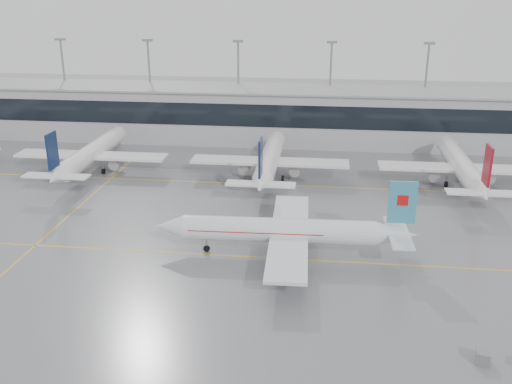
# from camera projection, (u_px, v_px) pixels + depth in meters

# --- Properties ---
(ground) EXTENTS (320.00, 320.00, 0.00)m
(ground) POSITION_uv_depth(u_px,v_px,m) (245.00, 257.00, 77.09)
(ground) COLOR slate
(ground) RESTS_ON ground
(taxi_line_main) EXTENTS (120.00, 0.25, 0.01)m
(taxi_line_main) POSITION_uv_depth(u_px,v_px,m) (245.00, 257.00, 77.09)
(taxi_line_main) COLOR gold
(taxi_line_main) RESTS_ON ground
(taxi_line_north) EXTENTS (120.00, 0.25, 0.01)m
(taxi_line_north) POSITION_uv_depth(u_px,v_px,m) (268.00, 185.00, 105.10)
(taxi_line_north) COLOR gold
(taxi_line_north) RESTS_ON ground
(taxi_line_cross) EXTENTS (0.25, 60.00, 0.01)m
(taxi_line_cross) POSITION_uv_depth(u_px,v_px,m) (79.00, 207.00, 94.46)
(taxi_line_cross) COLOR gold
(taxi_line_cross) RESTS_ON ground
(terminal) EXTENTS (180.00, 15.00, 12.00)m
(terminal) POSITION_uv_depth(u_px,v_px,m) (281.00, 116.00, 132.95)
(terminal) COLOR #9F9FA3
(terminal) RESTS_ON ground
(terminal_glass) EXTENTS (180.00, 0.20, 5.00)m
(terminal_glass) POSITION_uv_depth(u_px,v_px,m) (279.00, 116.00, 125.39)
(terminal_glass) COLOR black
(terminal_glass) RESTS_ON ground
(terminal_roof) EXTENTS (182.00, 16.00, 0.40)m
(terminal_roof) POSITION_uv_depth(u_px,v_px,m) (282.00, 89.00, 130.84)
(terminal_roof) COLOR gray
(terminal_roof) RESTS_ON ground
(light_masts) EXTENTS (156.40, 1.00, 22.60)m
(light_masts) POSITION_uv_depth(u_px,v_px,m) (284.00, 80.00, 136.05)
(light_masts) COLOR gray
(light_masts) RESTS_ON ground
(air_canada_jet) EXTENTS (35.36, 27.95, 11.00)m
(air_canada_jet) POSITION_uv_depth(u_px,v_px,m) (288.00, 231.00, 76.51)
(air_canada_jet) COLOR silver
(air_canada_jet) RESTS_ON ground
(parked_jet_b) EXTENTS (29.64, 36.96, 11.72)m
(parked_jet_b) POSITION_uv_depth(u_px,v_px,m) (91.00, 153.00, 111.21)
(parked_jet_b) COLOR white
(parked_jet_b) RESTS_ON ground
(parked_jet_c) EXTENTS (29.64, 36.96, 11.72)m
(parked_jet_c) POSITION_uv_depth(u_px,v_px,m) (270.00, 160.00, 107.29)
(parked_jet_c) COLOR white
(parked_jet_c) RESTS_ON ground
(parked_jet_d) EXTENTS (29.64, 36.96, 11.72)m
(parked_jet_d) POSITION_uv_depth(u_px,v_px,m) (461.00, 166.00, 103.37)
(parked_jet_d) COLOR white
(parked_jet_d) RESTS_ON ground
(gse_unit) EXTENTS (1.57, 1.49, 1.33)m
(gse_unit) POSITION_uv_depth(u_px,v_px,m) (483.00, 358.00, 55.00)
(gse_unit) COLOR slate
(gse_unit) RESTS_ON ground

